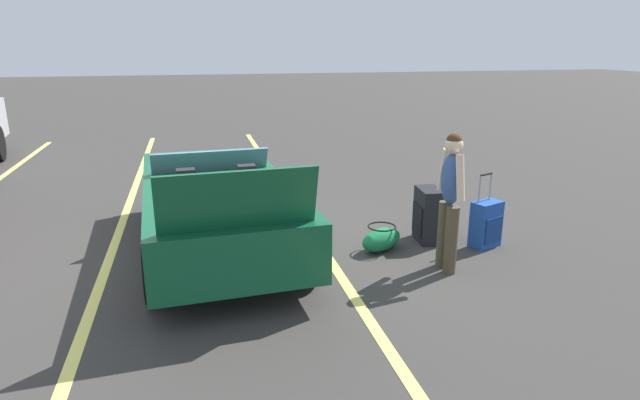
# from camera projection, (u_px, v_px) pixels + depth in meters

# --- Properties ---
(ground_plane) EXTENTS (80.00, 80.00, 0.00)m
(ground_plane) POSITION_uv_depth(u_px,v_px,m) (219.00, 249.00, 7.03)
(ground_plane) COLOR #383533
(lot_line_near) EXTENTS (18.00, 0.12, 0.01)m
(lot_line_near) POSITION_uv_depth(u_px,v_px,m) (317.00, 241.00, 7.32)
(lot_line_near) COLOR #EAE066
(lot_line_near) RESTS_ON ground_plane
(lot_line_mid) EXTENTS (18.00, 0.12, 0.01)m
(lot_line_mid) POSITION_uv_depth(u_px,v_px,m) (109.00, 259.00, 6.72)
(lot_line_mid) COLOR #EAE066
(lot_line_mid) RESTS_ON ground_plane
(convertible_car) EXTENTS (4.24, 2.04, 1.53)m
(convertible_car) POSITION_uv_depth(u_px,v_px,m) (215.00, 202.00, 7.04)
(convertible_car) COLOR #0F4C2D
(convertible_car) RESTS_ON ground_plane
(suitcase_large_black) EXTENTS (0.51, 0.34, 0.74)m
(suitcase_large_black) POSITION_uv_depth(u_px,v_px,m) (428.00, 215.00, 7.24)
(suitcase_large_black) COLOR black
(suitcase_large_black) RESTS_ON ground_plane
(suitcase_medium_bright) EXTENTS (0.37, 0.46, 0.99)m
(suitcase_medium_bright) POSITION_uv_depth(u_px,v_px,m) (486.00, 224.00, 7.05)
(suitcase_medium_bright) COLOR #1E479E
(suitcase_medium_bright) RESTS_ON ground_plane
(duffel_bag) EXTENTS (0.56, 0.71, 0.34)m
(duffel_bag) POSITION_uv_depth(u_px,v_px,m) (381.00, 239.00, 6.95)
(duffel_bag) COLOR #19723F
(duffel_bag) RESTS_ON ground_plane
(traveler_person) EXTENTS (0.60, 0.22, 1.65)m
(traveler_person) POSITION_uv_depth(u_px,v_px,m) (450.00, 195.00, 6.15)
(traveler_person) COLOR #4C3F2D
(traveler_person) RESTS_ON ground_plane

